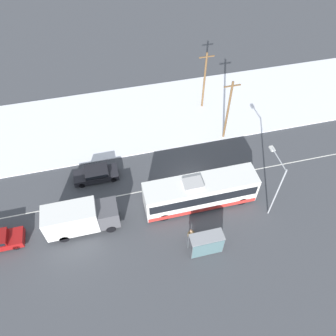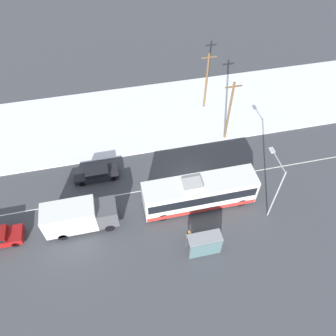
# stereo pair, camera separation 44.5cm
# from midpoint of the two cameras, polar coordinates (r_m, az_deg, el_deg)

# --- Properties ---
(ground_plane) EXTENTS (120.00, 120.00, 0.00)m
(ground_plane) POSITION_cam_midpoint_polar(r_m,az_deg,el_deg) (34.48, 3.80, -2.41)
(ground_plane) COLOR #424449
(snow_lot) EXTENTS (80.00, 12.41, 0.12)m
(snow_lot) POSITION_cam_midpoint_polar(r_m,az_deg,el_deg) (41.99, -0.50, 9.64)
(snow_lot) COLOR white
(snow_lot) RESTS_ON ground_plane
(lane_marking_center) EXTENTS (60.00, 0.12, 0.00)m
(lane_marking_center) POSITION_cam_midpoint_polar(r_m,az_deg,el_deg) (34.48, 3.80, -2.41)
(lane_marking_center) COLOR silver
(lane_marking_center) RESTS_ON ground_plane
(city_bus) EXTENTS (10.87, 2.57, 3.51)m
(city_bus) POSITION_cam_midpoint_polar(r_m,az_deg,el_deg) (31.61, 5.21, -4.24)
(city_bus) COLOR white
(city_bus) RESTS_ON ground_plane
(box_truck) EXTENTS (6.63, 2.30, 3.15)m
(box_truck) POSITION_cam_midpoint_polar(r_m,az_deg,el_deg) (31.01, -15.50, -8.36)
(box_truck) COLOR silver
(box_truck) RESTS_ON ground_plane
(sedan_car) EXTENTS (4.57, 1.80, 1.44)m
(sedan_car) POSITION_cam_midpoint_polar(r_m,az_deg,el_deg) (34.93, -12.73, -0.97)
(sedan_car) COLOR black
(sedan_car) RESTS_ON ground_plane
(pedestrian_at_stop) EXTENTS (0.63, 0.28, 1.74)m
(pedestrian_at_stop) POSITION_cam_midpoint_polar(r_m,az_deg,el_deg) (29.90, 3.58, -11.39)
(pedestrian_at_stop) COLOR #23232D
(pedestrian_at_stop) RESTS_ON ground_plane
(bus_shelter) EXTENTS (2.92, 1.20, 2.40)m
(bus_shelter) POSITION_cam_midpoint_polar(r_m,az_deg,el_deg) (28.88, 6.42, -12.98)
(bus_shelter) COLOR gray
(bus_shelter) RESTS_ON ground_plane
(streetlamp) EXTENTS (0.36, 3.05, 6.60)m
(streetlamp) POSITION_cam_midpoint_polar(r_m,az_deg,el_deg) (30.54, 17.91, -2.14)
(streetlamp) COLOR #9EA3A8
(streetlamp) RESTS_ON ground_plane
(utility_pole_roadside) EXTENTS (1.80, 0.24, 7.74)m
(utility_pole_roadside) POSITION_cam_midpoint_polar(r_m,az_deg,el_deg) (36.65, 10.06, 9.87)
(utility_pole_roadside) COLOR brown
(utility_pole_roadside) RESTS_ON ground_plane
(utility_pole_snowlot) EXTENTS (1.80, 0.24, 7.62)m
(utility_pole_snowlot) POSITION_cam_midpoint_polar(r_m,az_deg,el_deg) (40.79, 6.04, 14.95)
(utility_pole_snowlot) COLOR brown
(utility_pole_snowlot) RESTS_ON ground_plane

